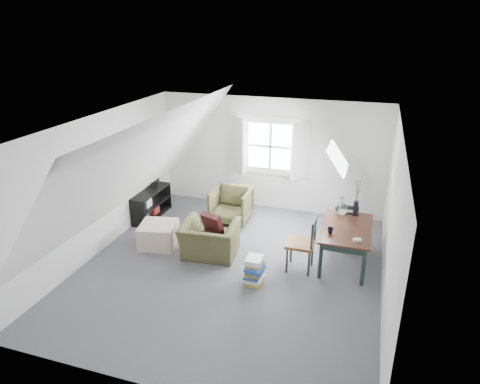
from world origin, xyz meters
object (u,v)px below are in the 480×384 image
(armchair_far, at_px, (231,221))
(media_shelf, at_px, (150,205))
(magazine_stack, at_px, (254,271))
(dining_table, at_px, (346,232))
(dining_chair_near, at_px, (303,243))
(ottoman, at_px, (158,235))
(armchair_near, at_px, (210,255))
(dining_chair_far, at_px, (348,222))

(armchair_far, xyz_separation_m, media_shelf, (-1.74, -0.35, 0.27))
(magazine_stack, bearing_deg, dining_table, 39.18)
(dining_chair_near, xyz_separation_m, magazine_stack, (-0.66, -0.64, -0.28))
(ottoman, distance_m, dining_table, 3.46)
(armchair_near, relative_size, magazine_stack, 2.18)
(armchair_near, xyz_separation_m, dining_chair_near, (1.68, 0.03, 0.51))
(dining_chair_far, distance_m, media_shelf, 4.17)
(armchair_far, xyz_separation_m, dining_chair_near, (1.77, -1.46, 0.51))
(armchair_near, relative_size, dining_table, 0.71)
(dining_chair_far, relative_size, media_shelf, 0.73)
(dining_table, xyz_separation_m, magazine_stack, (-1.33, -1.09, -0.37))
(dining_chair_far, bearing_deg, dining_chair_near, 78.56)
(dining_chair_near, bearing_deg, magazine_stack, -57.02)
(armchair_near, bearing_deg, magazine_stack, 144.15)
(dining_table, relative_size, media_shelf, 1.18)
(dining_table, bearing_deg, armchair_near, -168.65)
(armchair_near, distance_m, dining_chair_near, 1.75)
(armchair_near, distance_m, armchair_far, 1.49)
(magazine_stack, bearing_deg, ottoman, 162.17)
(armchair_far, relative_size, media_shelf, 0.69)
(armchair_far, xyz_separation_m, dining_table, (2.44, -1.01, 0.60))
(armchair_near, height_order, dining_table, dining_table)
(armchair_near, height_order, dining_chair_far, dining_chair_far)
(armchair_far, height_order, dining_table, dining_table)
(armchair_far, bearing_deg, magazine_stack, -62.42)
(armchair_far, bearing_deg, armchair_near, -86.57)
(dining_chair_far, bearing_deg, ottoman, 36.23)
(dining_table, bearing_deg, media_shelf, 170.89)
(ottoman, relative_size, dining_chair_far, 0.76)
(media_shelf, height_order, magazine_stack, media_shelf)
(armchair_near, bearing_deg, armchair_far, -91.02)
(dining_table, height_order, media_shelf, dining_table)
(armchair_far, height_order, dining_chair_near, dining_chair_near)
(ottoman, height_order, magazine_stack, magazine_stack)
(media_shelf, distance_m, magazine_stack, 3.34)
(armchair_near, height_order, armchair_far, armchair_far)
(armchair_far, relative_size, dining_table, 0.58)
(armchair_near, xyz_separation_m, dining_chair_far, (2.33, 1.20, 0.45))
(armchair_far, height_order, media_shelf, media_shelf)
(dining_chair_far, relative_size, dining_chair_near, 0.88)
(armchair_near, bearing_deg, media_shelf, -36.54)
(media_shelf, bearing_deg, armchair_near, -31.47)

